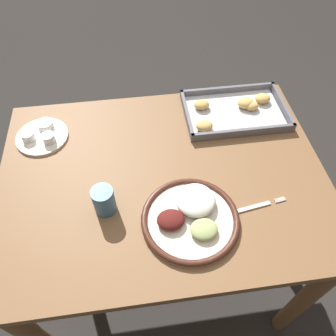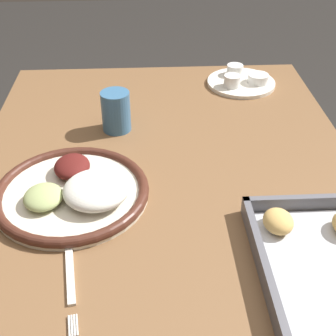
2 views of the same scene
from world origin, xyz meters
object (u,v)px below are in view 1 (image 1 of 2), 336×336
Objects in this scene: baking_tray at (234,110)px; drinking_cup at (104,201)px; fork at (249,208)px; dinner_plate at (191,217)px; saucer_plate at (42,135)px.

drinking_cup is (-0.49, -0.36, 0.03)m from baking_tray.
dinner_plate is at bearing 174.76° from fork.
saucer_plate is at bearing 140.25° from fork.
baking_tray is (0.71, 0.03, 0.00)m from saucer_plate.
baking_tray is (0.25, 0.43, -0.00)m from dinner_plate.
dinner_plate is 3.13× the size of drinking_cup.
dinner_plate is 0.18m from fork.
fork is at bearing 3.59° from dinner_plate.
drinking_cup is (0.22, -0.33, 0.03)m from saucer_plate.
drinking_cup is (-0.25, 0.07, 0.03)m from dinner_plate.
fork is 1.21× the size of saucer_plate.
drinking_cup is at bearing -56.35° from saucer_plate.
fork is 0.75m from saucer_plate.
baking_tray is at bearing 72.46° from fork.
saucer_plate is (-0.65, 0.39, 0.01)m from fork.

